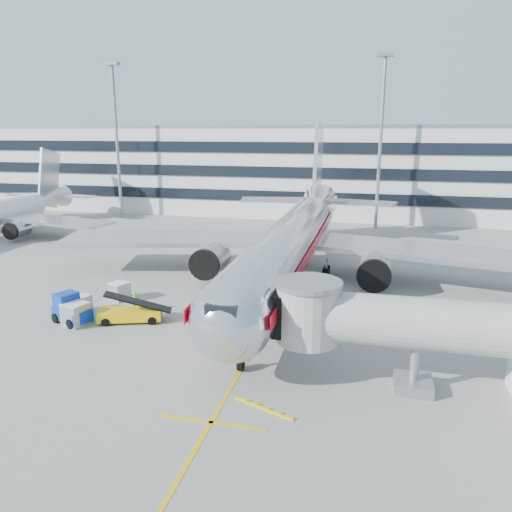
% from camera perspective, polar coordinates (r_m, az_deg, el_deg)
% --- Properties ---
extents(ground, '(180.00, 180.00, 0.00)m').
position_cam_1_polar(ground, '(39.71, 1.31, -7.78)').
color(ground, gray).
rests_on(ground, ground).
extents(lead_in_line, '(0.25, 70.00, 0.01)m').
position_cam_1_polar(lead_in_line, '(48.95, 3.79, -3.48)').
color(lead_in_line, '#E1AF0B').
rests_on(lead_in_line, ground).
extents(stop_bar, '(6.00, 0.25, 0.01)m').
position_cam_1_polar(stop_bar, '(27.66, -5.16, -18.41)').
color(stop_bar, '#E1AF0B').
rests_on(stop_bar, ground).
extents(main_jet, '(50.95, 48.70, 16.06)m').
position_cam_1_polar(main_jet, '(49.49, 4.21, 1.79)').
color(main_jet, silver).
rests_on(main_jet, ground).
extents(jet_bridge, '(17.80, 4.50, 7.00)m').
position_cam_1_polar(jet_bridge, '(30.41, 21.18, -8.02)').
color(jet_bridge, silver).
rests_on(jet_bridge, ground).
extents(terminal, '(150.00, 24.25, 15.60)m').
position_cam_1_polar(terminal, '(94.51, 8.90, 9.81)').
color(terminal, silver).
rests_on(terminal, ground).
extents(light_mast_west, '(2.40, 1.20, 25.45)m').
position_cam_1_polar(light_mast_west, '(88.90, -15.69, 13.76)').
color(light_mast_west, gray).
rests_on(light_mast_west, ground).
extents(light_mast_centre, '(2.40, 1.20, 25.45)m').
position_cam_1_polar(light_mast_centre, '(77.98, 14.12, 13.85)').
color(light_mast_centre, gray).
rests_on(light_mast_centre, ground).
extents(belt_loader, '(5.28, 3.25, 2.47)m').
position_cam_1_polar(belt_loader, '(41.16, -14.18, -6.37)').
color(belt_loader, yellow).
rests_on(belt_loader, ground).
extents(baggage_tug, '(3.55, 2.94, 2.33)m').
position_cam_1_polar(baggage_tug, '(42.43, -20.45, -5.78)').
color(baggage_tug, navy).
rests_on(baggage_tug, ground).
extents(cargo_container_left, '(2.11, 2.11, 1.79)m').
position_cam_1_polar(cargo_container_left, '(41.70, -19.90, -6.25)').
color(cargo_container_left, '#A8ABAF').
rests_on(cargo_container_left, ground).
extents(cargo_container_right, '(1.96, 1.96, 1.59)m').
position_cam_1_polar(cargo_container_right, '(46.55, -15.35, -3.89)').
color(cargo_container_right, '#A8ABAF').
rests_on(cargo_container_right, ground).
extents(cargo_container_front, '(1.39, 1.39, 1.48)m').
position_cam_1_polar(cargo_container_front, '(44.25, -19.37, -5.23)').
color(cargo_container_front, '#A8ABAF').
rests_on(cargo_container_front, ground).
extents(ramp_worker, '(0.75, 0.69, 1.73)m').
position_cam_1_polar(ramp_worker, '(43.21, -13.63, -5.11)').
color(ramp_worker, '#83E518').
rests_on(ramp_worker, ground).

